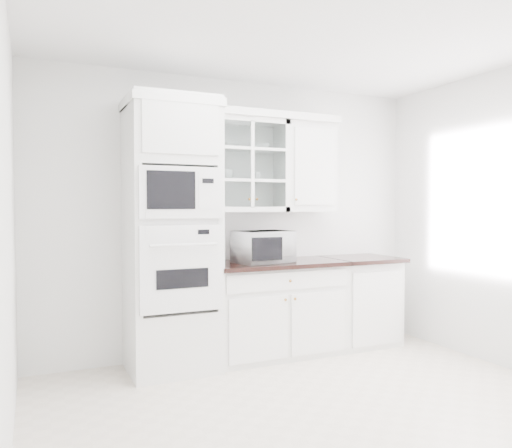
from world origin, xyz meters
name	(u,v)px	position (x,y,z in m)	size (l,w,h in m)	color
ground	(331,415)	(0.00, 0.00, 0.01)	(4.00, 3.50, 0.01)	beige
room_shell	(302,163)	(0.00, 0.43, 1.78)	(4.00, 3.50, 2.70)	white
oven_column	(172,235)	(-0.75, 1.42, 1.20)	(0.76, 0.68, 2.40)	white
base_cabinet_run	(275,308)	(0.28, 1.45, 0.46)	(1.32, 0.67, 0.92)	white
extra_base_cabinet	(359,300)	(1.28, 1.45, 0.46)	(0.72, 0.67, 0.92)	white
upper_cabinet_glass	(246,166)	(0.03, 1.58, 1.85)	(0.80, 0.33, 0.90)	white
upper_cabinet_solid	(306,168)	(0.71, 1.58, 1.85)	(0.55, 0.33, 0.90)	white
crown_molding	(236,114)	(-0.07, 1.56, 2.33)	(2.14, 0.38, 0.07)	white
countertop_microwave	(262,247)	(0.12, 1.40, 1.07)	(0.52, 0.43, 0.30)	white
bowl_a	(228,146)	(-0.15, 1.60, 2.03)	(0.19, 0.19, 0.05)	white
bowl_b	(260,147)	(0.18, 1.58, 2.04)	(0.18, 0.18, 0.06)	white
cup_a	(227,175)	(-0.16, 1.59, 1.76)	(0.12, 0.12, 0.09)	white
cup_b	(257,176)	(0.14, 1.58, 1.75)	(0.09, 0.09, 0.08)	white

